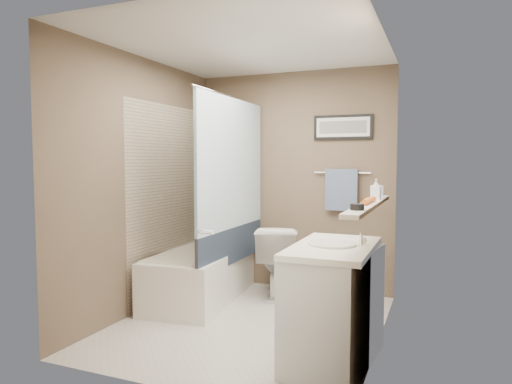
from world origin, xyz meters
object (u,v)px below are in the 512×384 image
at_px(toilet, 278,260).
at_px(glass_jar, 379,192).
at_px(vanity, 334,307).
at_px(hair_brush_back, 370,200).
at_px(bathtub, 201,275).
at_px(candle_bowl_near, 357,207).
at_px(soap_bottle, 376,189).
at_px(hair_brush_front, 367,201).

relative_size(toilet, glass_jar, 7.54).
height_order(vanity, glass_jar, glass_jar).
xyz_separation_m(vanity, hair_brush_back, (0.19, 0.35, 0.74)).
xyz_separation_m(bathtub, candle_bowl_near, (1.79, -1.16, 0.89)).
bearing_deg(vanity, soap_bottle, 80.79).
bearing_deg(toilet, hair_brush_back, 121.92).
distance_m(toilet, soap_bottle, 1.53).
relative_size(bathtub, glass_jar, 15.00).
xyz_separation_m(toilet, hair_brush_front, (1.09, -1.17, 0.76)).
height_order(bathtub, candle_bowl_near, candle_bowl_near).
bearing_deg(candle_bowl_near, toilet, 124.70).
xyz_separation_m(candle_bowl_near, hair_brush_back, (0.00, 0.55, 0.00)).
height_order(hair_brush_front, soap_bottle, soap_bottle).
xyz_separation_m(hair_brush_front, soap_bottle, (0.00, 0.49, 0.06)).
bearing_deg(hair_brush_back, vanity, -118.16).
bearing_deg(bathtub, hair_brush_back, -24.89).
bearing_deg(bathtub, vanity, -36.87).
bearing_deg(candle_bowl_near, bathtub, 146.88).
bearing_deg(hair_brush_back, soap_bottle, 90.00).
distance_m(candle_bowl_near, glass_jar, 1.08).
height_order(candle_bowl_near, soap_bottle, soap_bottle).
bearing_deg(hair_brush_back, bathtub, 161.09).
bearing_deg(hair_brush_front, candle_bowl_near, -90.00).
relative_size(bathtub, toilet, 1.99).
distance_m(vanity, hair_brush_front, 0.78).
height_order(bathtub, soap_bottle, soap_bottle).
bearing_deg(soap_bottle, toilet, 147.81).
xyz_separation_m(toilet, soap_bottle, (1.09, -0.68, 0.82)).
xyz_separation_m(vanity, hair_brush_front, (0.19, 0.19, 0.74)).
bearing_deg(candle_bowl_near, hair_brush_back, 90.00).
height_order(bathtub, vanity, vanity).
bearing_deg(toilet, vanity, 108.53).
xyz_separation_m(vanity, glass_jar, (0.19, 0.87, 0.77)).
relative_size(hair_brush_front, hair_brush_back, 1.00).
xyz_separation_m(toilet, vanity, (0.90, -1.36, 0.02)).
height_order(candle_bowl_near, glass_jar, glass_jar).
distance_m(hair_brush_front, hair_brush_back, 0.15).
height_order(hair_brush_back, glass_jar, glass_jar).
bearing_deg(bathtub, soap_bottle, -14.84).
relative_size(candle_bowl_near, soap_bottle, 0.54).
bearing_deg(soap_bottle, glass_jar, 90.00).
bearing_deg(soap_bottle, bathtub, 171.14).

